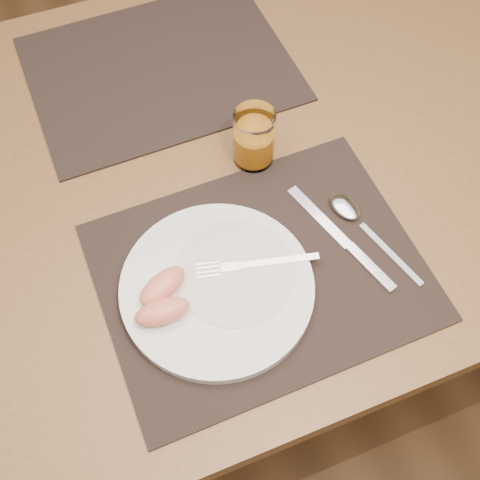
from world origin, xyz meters
name	(u,v)px	position (x,y,z in m)	size (l,w,h in m)	color
ground	(219,335)	(0.00, 0.00, 0.00)	(5.00, 5.00, 0.00)	brown
table	(207,190)	(0.00, 0.00, 0.67)	(1.40, 0.90, 0.75)	brown
placemat_near	(260,272)	(0.00, -0.22, 0.75)	(0.45, 0.35, 0.00)	black
placemat_far	(160,69)	(0.00, 0.22, 0.75)	(0.45, 0.35, 0.00)	black
plate	(217,287)	(-0.06, -0.23, 0.76)	(0.27, 0.27, 0.02)	white
plate_dressing	(234,272)	(-0.03, -0.22, 0.77)	(0.17, 0.17, 0.00)	white
fork	(246,265)	(-0.01, -0.21, 0.77)	(0.17, 0.06, 0.00)	silver
knife	(349,246)	(0.14, -0.23, 0.76)	(0.07, 0.22, 0.01)	silver
spoon	(351,213)	(0.17, -0.18, 0.76)	(0.07, 0.19, 0.01)	silver
juice_glass	(254,140)	(0.07, -0.03, 0.80)	(0.06, 0.06, 0.10)	white
grapefruit_wedges	(162,298)	(-0.14, -0.22, 0.78)	(0.09, 0.09, 0.03)	#EC7F60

